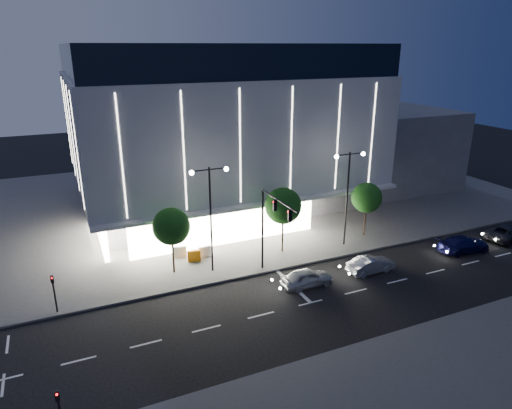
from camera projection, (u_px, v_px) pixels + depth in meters
The scene contains 19 objects.
ground at pixel (277, 299), 33.93m from camera, with size 160.00×160.00×0.00m, color black.
sidewalk_museum at pixel (227, 197), 56.53m from camera, with size 70.00×40.00×0.15m, color #474747.
sidewalk_near at pixel (453, 381), 25.46m from camera, with size 70.00×10.00×0.15m, color #474747.
museum at pixel (214, 126), 51.26m from camera, with size 30.00×25.80×18.00m.
annex_building at pixel (369, 144), 62.95m from camera, with size 16.00×20.00×10.00m, color #4C4C51.
traffic_mast at pixel (270, 219), 35.53m from camera, with size 0.33×5.89×7.07m.
street_lamp_west at pixel (210, 204), 35.99m from camera, with size 3.16×0.36×9.00m.
street_lamp_east at pixel (348, 185), 40.97m from camera, with size 3.16×0.36×9.00m.
ped_signal_far at pixel (54, 290), 31.44m from camera, with size 0.22×0.24×3.00m.
tree_left at pixel (172, 228), 36.36m from camera, with size 3.02×3.02×5.72m.
tree_mid at pixel (283, 208), 40.10m from camera, with size 3.25×3.25×6.15m.
tree_right at pixel (367, 199), 43.70m from camera, with size 2.91×2.91×5.51m.
car_lead at pixel (307, 278), 35.52m from camera, with size 1.67×4.16×1.42m, color #ACAEB4.
car_second at pixel (371, 265), 37.70m from camera, with size 1.45×4.15×1.37m, color #B4B5BC.
car_third at pixel (464, 244), 41.51m from camera, with size 2.05×5.03×1.46m, color #131348.
car_fourth at pixel (509, 232), 44.08m from camera, with size 2.44×5.29×1.47m, color #302F34.
barrier_a at pixel (194, 256), 39.32m from camera, with size 1.10×0.25×1.00m, color orange.
barrier_b at pixel (180, 252), 40.14m from camera, with size 1.10×0.25×1.00m, color silver.
barrier_d at pixel (205, 252), 40.15m from camera, with size 1.10×0.25×1.00m, color white.
Camera 1 is at (-13.50, -26.52, 17.82)m, focal length 32.00 mm.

